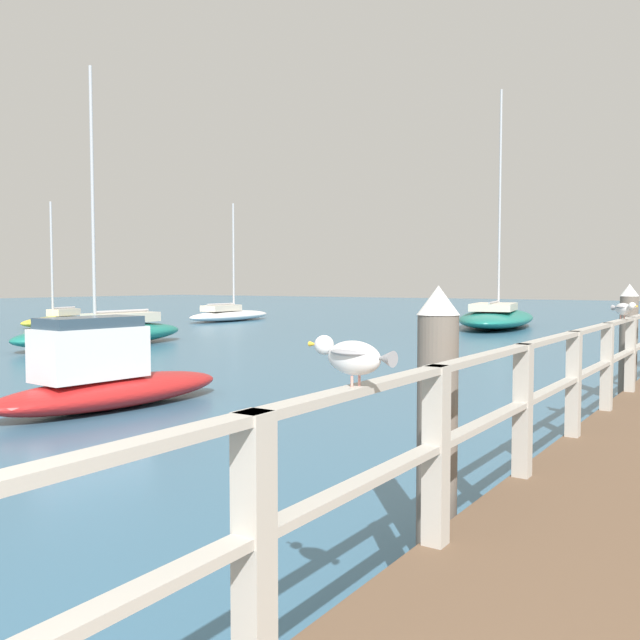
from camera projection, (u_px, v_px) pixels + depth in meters
The scene contains 9 objects.
dock_piling_near at pixel (437, 423), 4.65m from camera, with size 0.29×0.29×1.91m.
dock_piling_far at pixel (628, 342), 11.03m from camera, with size 0.29×0.29×1.91m.
seagull_foreground at pixel (352, 356), 2.94m from camera, with size 0.48×0.21×0.21m.
seagull_background at pixel (624, 308), 8.40m from camera, with size 0.36×0.37×0.21m.
boat_0 at pixel (229, 314), 34.23m from camera, with size 2.02×5.98×5.95m.
boat_2 at pixel (497, 317), 29.40m from camera, with size 4.73×9.29×10.32m.
boat_3 at pixel (106, 378), 10.38m from camera, with size 1.57×4.09×1.42m.
boat_5 at pixel (57, 319), 29.85m from camera, with size 2.23×4.32×5.46m.
boat_6 at pixel (105, 332), 20.75m from camera, with size 2.32×6.27×8.36m.
Camera 1 is at (0.20, 0.55, 1.93)m, focal length 37.99 mm.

